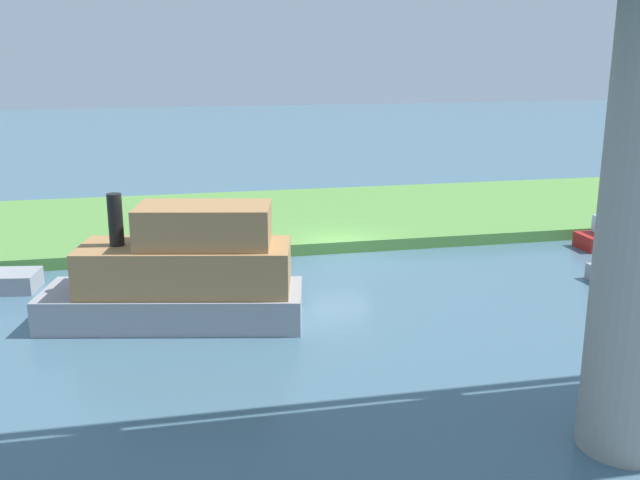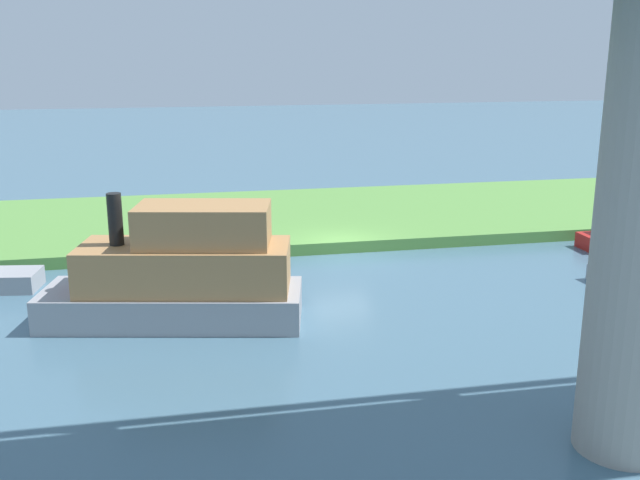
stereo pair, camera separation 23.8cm
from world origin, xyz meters
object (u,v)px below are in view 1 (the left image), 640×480
object	(u,v)px
mooring_post	(241,230)
motorboat_red	(181,276)
riverboat_paddlewheel	(638,268)
motorboat_white	(622,236)
person_on_bank	(244,225)

from	to	relation	value
mooring_post	motorboat_red	distance (m)	8.50
mooring_post	riverboat_paddlewheel	world-z (taller)	mooring_post
riverboat_paddlewheel	motorboat_white	bearing A→B (deg)	-116.90
motorboat_red	riverboat_paddlewheel	xyz separation A→B (m)	(-16.78, -0.86, -1.07)
person_on_bank	motorboat_white	xyz separation A→B (m)	(-16.11, 2.50, -0.71)
person_on_bank	mooring_post	bearing A→B (deg)	-79.45
motorboat_red	mooring_post	bearing A→B (deg)	-108.75
mooring_post	motorboat_red	size ratio (longest dim) A/B	0.09
motorboat_red	motorboat_white	distance (m)	19.62
mooring_post	motorboat_red	xyz separation A→B (m)	(2.73, 8.03, 0.63)
mooring_post	motorboat_white	distance (m)	16.47
motorboat_red	motorboat_white	world-z (taller)	motorboat_red
motorboat_red	riverboat_paddlewheel	world-z (taller)	motorboat_red
person_on_bank	motorboat_white	bearing A→B (deg)	171.19
motorboat_red	riverboat_paddlewheel	size ratio (longest dim) A/B	2.13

